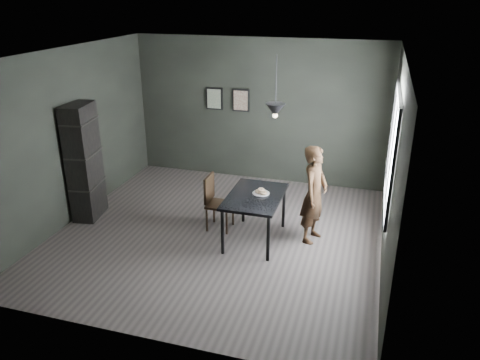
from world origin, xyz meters
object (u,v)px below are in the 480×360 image
(white_plate, at_px, (261,194))
(wood_chair, at_px, (215,199))
(shelf_unit, at_px, (84,162))
(pendant_lamp, at_px, (275,110))
(woman, at_px, (314,194))
(cafe_table, at_px, (255,200))

(white_plate, distance_m, wood_chair, 0.83)
(shelf_unit, xyz_separation_m, pendant_lamp, (3.17, 0.09, 1.08))
(woman, distance_m, shelf_unit, 3.78)
(cafe_table, distance_m, wood_chair, 0.76)
(pendant_lamp, bearing_deg, white_plate, -170.02)
(cafe_table, relative_size, shelf_unit, 0.62)
(woman, bearing_deg, shelf_unit, 107.95)
(cafe_table, height_order, white_plate, white_plate)
(cafe_table, height_order, woman, woman)
(woman, xyz_separation_m, wood_chair, (-1.56, -0.06, -0.25))
(white_plate, distance_m, pendant_lamp, 1.31)
(white_plate, distance_m, shelf_unit, 3.00)
(white_plate, xyz_separation_m, woman, (0.77, 0.20, 0.00))
(white_plate, height_order, woman, woman)
(cafe_table, distance_m, shelf_unit, 2.94)
(cafe_table, distance_m, pendant_lamp, 1.41)
(wood_chair, bearing_deg, white_plate, -9.45)
(cafe_table, bearing_deg, shelf_unit, 179.82)
(wood_chair, xyz_separation_m, shelf_unit, (-2.21, -0.20, 0.46))
(white_plate, bearing_deg, pendant_lamp, 9.98)
(cafe_table, xyz_separation_m, shelf_unit, (-2.92, 0.01, 0.30))
(woman, xyz_separation_m, shelf_unit, (-3.77, -0.26, 0.21))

